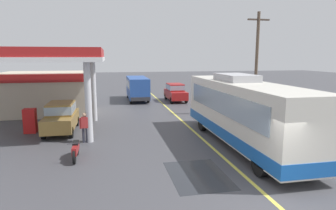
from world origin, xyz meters
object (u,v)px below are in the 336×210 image
(coach_bus_main, at_px, (243,113))
(pedestrian_near_pump, at_px, (85,126))
(car_at_pump, at_px, (61,116))
(motorcycle_parked_forecourt, at_px, (76,150))
(minibus_opposing_lane, at_px, (137,86))
(car_trailing_behind_bus, at_px, (175,91))

(coach_bus_main, bearing_deg, pedestrian_near_pump, 165.79)
(car_at_pump, bearing_deg, motorcycle_parked_forecourt, -74.97)
(coach_bus_main, xyz_separation_m, motorcycle_parked_forecourt, (-8.40, -0.48, -1.28))
(car_at_pump, distance_m, minibus_opposing_lane, 13.59)
(minibus_opposing_lane, relative_size, pedestrian_near_pump, 3.69)
(minibus_opposing_lane, distance_m, pedestrian_near_pump, 15.53)
(coach_bus_main, distance_m, car_at_pump, 10.92)
(coach_bus_main, height_order, car_at_pump, coach_bus_main)
(car_at_pump, relative_size, pedestrian_near_pump, 2.53)
(minibus_opposing_lane, xyz_separation_m, car_trailing_behind_bus, (3.85, -1.44, -0.46))
(car_at_pump, bearing_deg, car_trailing_behind_bus, 47.94)
(coach_bus_main, relative_size, minibus_opposing_lane, 1.80)
(coach_bus_main, bearing_deg, car_trailing_behind_bus, 90.25)
(car_at_pump, height_order, minibus_opposing_lane, minibus_opposing_lane)
(minibus_opposing_lane, xyz_separation_m, pedestrian_near_pump, (-4.26, -14.92, -0.54))
(pedestrian_near_pump, bearing_deg, motorcycle_parked_forecourt, -94.93)
(minibus_opposing_lane, height_order, motorcycle_parked_forecourt, minibus_opposing_lane)
(car_at_pump, bearing_deg, minibus_opposing_lane, 64.29)
(coach_bus_main, height_order, minibus_opposing_lane, coach_bus_main)
(motorcycle_parked_forecourt, bearing_deg, car_at_pump, 105.03)
(pedestrian_near_pump, xyz_separation_m, car_trailing_behind_bus, (8.11, 13.48, 0.08))
(motorcycle_parked_forecourt, relative_size, pedestrian_near_pump, 1.08)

